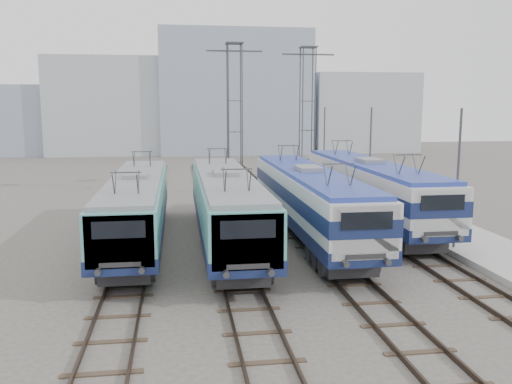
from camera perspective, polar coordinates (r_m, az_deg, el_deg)
The scene contains 15 objects.
ground at distance 23.55m, azimuth 3.48°, elevation -8.51°, with size 160.00×160.00×0.00m, color #514C47.
platform at distance 34.15m, azimuth 17.70°, elevation -3.12°, with size 4.00×70.00×0.30m, color #9E9E99.
locomotive_far_left at distance 28.17m, azimuth -12.46°, elevation -1.28°, with size 2.73×17.21×3.24m.
locomotive_center_left at distance 27.49m, azimuth -3.17°, elevation -1.17°, with size 2.83×17.88×3.36m.
locomotive_center_right at distance 28.94m, azimuth 5.60°, elevation -0.48°, with size 2.88×18.24×3.43m.
locomotive_far_right at distance 33.19m, azimuth 11.88°, elevation 0.64°, with size 2.92×18.49×3.48m.
catenary_tower_west at distance 44.22m, azimuth -2.26°, elevation 8.46°, with size 4.50×1.20×12.00m.
catenary_tower_east at distance 47.30m, azimuth 5.43°, elevation 8.47°, with size 4.50×1.20×12.00m.
mast_front at distance 27.61m, azimuth 20.44°, elevation 0.99°, with size 0.12×0.12×7.00m, color #3F4247.
mast_mid at distance 38.49m, azimuth 11.91°, elevation 3.50°, with size 0.12×0.12×7.00m, color #3F4247.
mast_rear at distance 49.89m, azimuth 7.18°, elevation 4.85°, with size 0.12×0.12×7.00m, color #3F4247.
building_west at distance 84.51m, azimuth -14.76°, elevation 8.70°, with size 18.00×12.00×14.00m, color #A5AEB8.
building_center at distance 84.44m, azimuth -2.39°, elevation 10.35°, with size 22.00×14.00×18.00m, color #8D99AC.
building_east at distance 88.72m, azimuth 10.71°, elevation 8.20°, with size 16.00×12.00×12.00m, color #A5AEB8.
building_far_west at distance 87.76m, azimuth -25.21°, elevation 6.84°, with size 14.00×10.00×10.00m, color #8D99AC.
Camera 1 is at (-4.60, -21.98, 7.11)m, focal length 38.00 mm.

